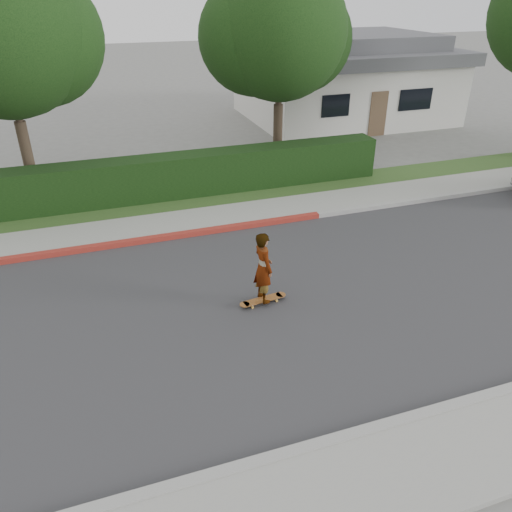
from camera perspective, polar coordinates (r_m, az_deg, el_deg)
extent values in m
plane|color=slate|center=(12.43, 10.89, -3.62)|extent=(120.00, 120.00, 0.00)
cube|color=#2D2D30|center=(12.43, 10.89, -3.61)|extent=(60.00, 8.00, 0.01)
cube|color=#9E9E99|center=(9.83, 22.78, -15.24)|extent=(60.00, 0.20, 0.15)
cube|color=gray|center=(9.42, 26.34, -18.60)|extent=(60.00, 1.60, 0.12)
cube|color=#9E9E99|center=(15.62, 3.74, 4.20)|extent=(60.00, 0.20, 0.15)
cube|color=maroon|center=(14.61, -14.74, 1.44)|extent=(12.00, 0.21, 0.15)
cube|color=gray|center=(16.39, 2.54, 5.39)|extent=(60.00, 1.60, 0.12)
cube|color=#2D4C1E|center=(17.78, 0.67, 7.30)|extent=(60.00, 1.60, 0.10)
cube|color=black|center=(17.38, -9.47, 8.86)|extent=(15.00, 1.00, 1.50)
cylinder|color=#33261C|center=(18.35, -24.52, 9.71)|extent=(0.36, 0.36, 2.70)
cylinder|color=#33261C|center=(17.88, -25.87, 15.81)|extent=(0.24, 0.24, 2.25)
sphere|color=black|center=(17.88, -24.01, 21.87)|extent=(4.16, 4.16, 4.16)
cylinder|color=#33261C|center=(20.03, 2.49, 13.40)|extent=(0.36, 0.36, 2.52)
cylinder|color=#33261C|center=(19.62, 2.61, 18.73)|extent=(0.24, 0.24, 2.10)
sphere|color=black|center=(19.38, 2.75, 24.24)|extent=(4.80, 4.80, 4.80)
sphere|color=black|center=(19.50, -0.13, 23.71)|extent=(4.08, 4.08, 4.08)
sphere|color=black|center=(20.03, 5.00, 23.46)|extent=(3.84, 3.84, 3.84)
cube|color=beige|center=(28.87, 9.93, 18.26)|extent=(10.00, 8.00, 3.00)
cube|color=#4C4C51|center=(28.62, 10.25, 21.80)|extent=(10.60, 8.60, 0.60)
cube|color=#4C4C51|center=(28.55, 10.36, 22.99)|extent=(8.40, 6.40, 0.80)
cube|color=black|center=(24.22, 9.09, 16.60)|extent=(1.40, 0.06, 1.00)
cube|color=black|center=(26.46, 17.77, 16.67)|extent=(1.80, 0.06, 1.00)
cube|color=brown|center=(25.46, 13.77, 15.48)|extent=(0.90, 0.06, 2.10)
cylinder|color=gold|center=(11.45, -0.40, -5.87)|extent=(0.07, 0.04, 0.06)
cylinder|color=gold|center=(11.58, -0.78, -5.43)|extent=(0.07, 0.04, 0.06)
cylinder|color=gold|center=(11.69, 2.37, -5.11)|extent=(0.07, 0.04, 0.06)
cylinder|color=gold|center=(11.82, 1.97, -4.68)|extent=(0.07, 0.04, 0.06)
cube|color=silver|center=(11.49, -0.59, -5.47)|extent=(0.07, 0.19, 0.03)
cube|color=silver|center=(11.73, 2.17, -4.71)|extent=(0.07, 0.19, 0.03)
cube|color=brown|center=(11.59, 0.80, -4.99)|extent=(0.96, 0.34, 0.02)
cylinder|color=brown|center=(11.43, -1.30, -5.56)|extent=(0.26, 0.26, 0.02)
cylinder|color=brown|center=(11.78, 2.85, -4.43)|extent=(0.26, 0.26, 0.02)
imported|color=white|center=(11.14, 0.83, -1.31)|extent=(0.48, 0.66, 1.70)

